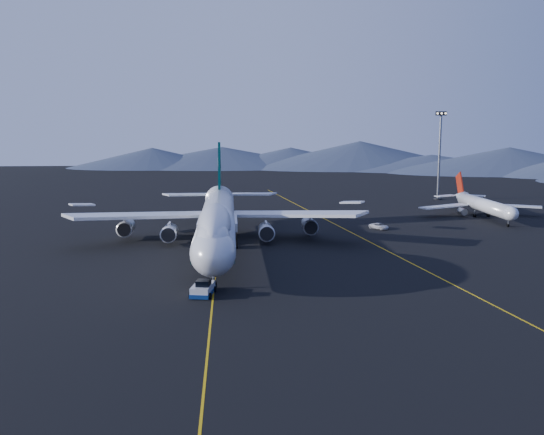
{
  "coord_description": "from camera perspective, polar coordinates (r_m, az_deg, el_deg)",
  "views": [
    {
      "loc": [
        2.53,
        -111.06,
        23.15
      ],
      "look_at": [
        10.31,
        1.67,
        6.0
      ],
      "focal_mm": 40.0,
      "sensor_mm": 36.0,
      "label": 1
    }
  ],
  "objects": [
    {
      "name": "boeing_747",
      "position": [
        112.47,
        -5.19,
        -0.27
      ],
      "size": [
        59.62,
        72.43,
        19.37
      ],
      "color": "silver",
      "rests_on": "ground"
    },
    {
      "name": "service_van",
      "position": [
        139.22,
        10.04,
        -0.8
      ],
      "size": [
        4.52,
        5.11,
        1.31
      ],
      "primitive_type": "imported",
      "rotation": [
        0.0,
        0.0,
        0.62
      ],
      "color": "silver",
      "rests_on": "ground"
    },
    {
      "name": "taxiway_line_main",
      "position": [
        113.47,
        -5.15,
        -3.17
      ],
      "size": [
        0.25,
        220.0,
        0.01
      ],
      "primitive_type": "cube",
      "color": "gold",
      "rests_on": "ground"
    },
    {
      "name": "second_jet",
      "position": [
        163.51,
        19.19,
        1.13
      ],
      "size": [
        32.68,
        36.92,
        10.51
      ],
      "rotation": [
        0.0,
        0.0,
        0.1
      ],
      "color": "silver",
      "rests_on": "ground"
    },
    {
      "name": "ground",
      "position": [
        113.48,
        -5.15,
        -3.18
      ],
      "size": [
        500.0,
        500.0,
        0.0
      ],
      "primitive_type": "plane",
      "color": "black",
      "rests_on": "ground"
    },
    {
      "name": "pushback_tug",
      "position": [
        84.68,
        -6.53,
        -6.79
      ],
      "size": [
        3.75,
        5.64,
        2.29
      ],
      "rotation": [
        0.0,
        0.0,
        -0.18
      ],
      "color": "silver",
      "rests_on": "ground"
    },
    {
      "name": "taxiway_line_side",
      "position": [
        126.28,
        8.69,
        -2.03
      ],
      "size": [
        28.08,
        198.09,
        0.01
      ],
      "primitive_type": "cube",
      "rotation": [
        0.0,
        0.0,
        0.14
      ],
      "color": "gold",
      "rests_on": "ground"
    },
    {
      "name": "floodlight_mast",
      "position": [
        198.16,
        15.48,
        5.67
      ],
      "size": [
        3.41,
        2.56,
        27.6
      ],
      "rotation": [
        0.0,
        0.0,
        0.22
      ],
      "color": "black",
      "rests_on": "ground"
    }
  ]
}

